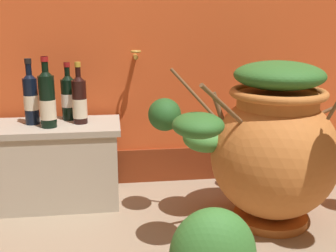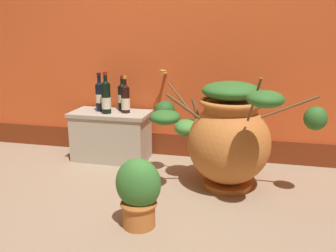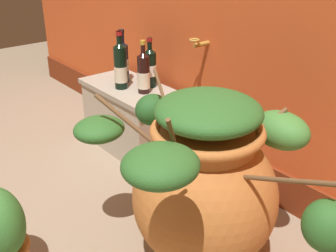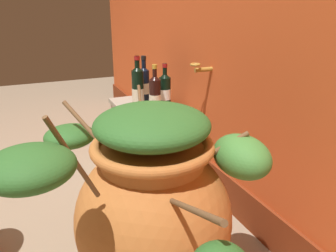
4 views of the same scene
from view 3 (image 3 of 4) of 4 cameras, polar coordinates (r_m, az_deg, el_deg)
terracotta_urn at (r=1.62m, az=4.92°, el=-7.65°), size 1.16×0.86×0.82m
stone_ledge at (r=2.58m, az=-5.03°, el=1.45°), size 0.66×0.35×0.41m
wine_bottle_left at (r=2.44m, az=-6.54°, el=8.25°), size 0.08×0.08×0.34m
wine_bottle_middle at (r=2.56m, az=-6.23°, el=8.98°), size 0.07×0.07×0.32m
wine_bottle_right at (r=2.47m, az=-2.49°, el=8.21°), size 0.08×0.08×0.29m
wine_bottle_back at (r=2.37m, az=-3.37°, el=7.30°), size 0.07×0.07×0.30m
potted_shrub at (r=1.78m, az=-22.04°, el=-13.44°), size 0.25×0.21×0.40m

